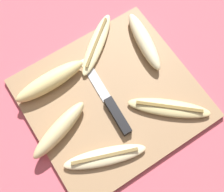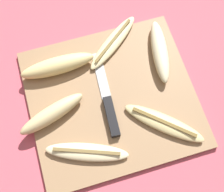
{
  "view_description": "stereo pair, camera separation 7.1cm",
  "coord_description": "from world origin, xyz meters",
  "px_view_note": "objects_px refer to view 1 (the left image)",
  "views": [
    {
      "loc": [
        -0.13,
        -0.21,
        0.68
      ],
      "look_at": [
        0.0,
        0.0,
        0.02
      ],
      "focal_mm": 50.0,
      "sensor_mm": 36.0,
      "label": 1
    },
    {
      "loc": [
        -0.07,
        -0.23,
        0.68
      ],
      "look_at": [
        0.0,
        0.0,
        0.02
      ],
      "focal_mm": 50.0,
      "sensor_mm": 36.0,
      "label": 2
    }
  ],
  "objects_px": {
    "banana_soft_right": "(97,44)",
    "banana_spotted_left": "(169,108)",
    "banana_cream_curved": "(105,157)",
    "banana_mellow_near": "(59,130)",
    "banana_golden_short": "(50,81)",
    "banana_pale_long": "(144,41)",
    "knife": "(113,109)"
  },
  "relations": [
    {
      "from": "banana_golden_short",
      "to": "banana_soft_right",
      "type": "bearing_deg",
      "value": 11.41
    },
    {
      "from": "banana_golden_short",
      "to": "knife",
      "type": "bearing_deg",
      "value": -56.25
    },
    {
      "from": "banana_soft_right",
      "to": "banana_pale_long",
      "type": "relative_size",
      "value": 0.96
    },
    {
      "from": "banana_cream_curved",
      "to": "banana_golden_short",
      "type": "height_order",
      "value": "banana_golden_short"
    },
    {
      "from": "banana_pale_long",
      "to": "banana_cream_curved",
      "type": "distance_m",
      "value": 0.29
    },
    {
      "from": "knife",
      "to": "banana_soft_right",
      "type": "xyz_separation_m",
      "value": [
        0.06,
        0.16,
        0.0
      ]
    },
    {
      "from": "banana_soft_right",
      "to": "banana_golden_short",
      "type": "height_order",
      "value": "banana_golden_short"
    },
    {
      "from": "knife",
      "to": "banana_soft_right",
      "type": "relative_size",
      "value": 1.32
    },
    {
      "from": "banana_cream_curved",
      "to": "banana_mellow_near",
      "type": "height_order",
      "value": "banana_mellow_near"
    },
    {
      "from": "knife",
      "to": "banana_spotted_left",
      "type": "distance_m",
      "value": 0.13
    },
    {
      "from": "banana_soft_right",
      "to": "banana_cream_curved",
      "type": "height_order",
      "value": "same"
    },
    {
      "from": "banana_soft_right",
      "to": "banana_cream_curved",
      "type": "xyz_separation_m",
      "value": [
        -0.13,
        -0.24,
        0.0
      ]
    },
    {
      "from": "banana_soft_right",
      "to": "banana_spotted_left",
      "type": "relative_size",
      "value": 0.96
    },
    {
      "from": "banana_soft_right",
      "to": "knife",
      "type": "bearing_deg",
      "value": -109.45
    },
    {
      "from": "banana_soft_right",
      "to": "banana_cream_curved",
      "type": "relative_size",
      "value": 0.89
    },
    {
      "from": "banana_soft_right",
      "to": "banana_pale_long",
      "type": "bearing_deg",
      "value": -31.46
    },
    {
      "from": "banana_cream_curved",
      "to": "banana_golden_short",
      "type": "relative_size",
      "value": 1.04
    },
    {
      "from": "banana_cream_curved",
      "to": "banana_pale_long",
      "type": "bearing_deg",
      "value": 38.39
    },
    {
      "from": "banana_spotted_left",
      "to": "banana_cream_curved",
      "type": "xyz_separation_m",
      "value": [
        -0.18,
        -0.01,
        0.0
      ]
    },
    {
      "from": "banana_pale_long",
      "to": "banana_mellow_near",
      "type": "xyz_separation_m",
      "value": [
        -0.28,
        -0.08,
        0.0
      ]
    },
    {
      "from": "banana_pale_long",
      "to": "banana_cream_curved",
      "type": "height_order",
      "value": "banana_pale_long"
    },
    {
      "from": "banana_soft_right",
      "to": "banana_golden_short",
      "type": "distance_m",
      "value": 0.15
    },
    {
      "from": "banana_mellow_near",
      "to": "banana_golden_short",
      "type": "bearing_deg",
      "value": 70.7
    },
    {
      "from": "banana_soft_right",
      "to": "banana_spotted_left",
      "type": "distance_m",
      "value": 0.23
    },
    {
      "from": "banana_cream_curved",
      "to": "banana_golden_short",
      "type": "distance_m",
      "value": 0.21
    },
    {
      "from": "banana_pale_long",
      "to": "banana_mellow_near",
      "type": "distance_m",
      "value": 0.29
    },
    {
      "from": "knife",
      "to": "banana_mellow_near",
      "type": "distance_m",
      "value": 0.13
    },
    {
      "from": "banana_soft_right",
      "to": "banana_pale_long",
      "type": "xyz_separation_m",
      "value": [
        0.1,
        -0.06,
        0.01
      ]
    },
    {
      "from": "banana_pale_long",
      "to": "banana_cream_curved",
      "type": "bearing_deg",
      "value": -141.61
    },
    {
      "from": "banana_pale_long",
      "to": "banana_soft_right",
      "type": "bearing_deg",
      "value": 148.54
    },
    {
      "from": "banana_spotted_left",
      "to": "banana_golden_short",
      "type": "bearing_deg",
      "value": 134.17
    },
    {
      "from": "banana_soft_right",
      "to": "banana_cream_curved",
      "type": "bearing_deg",
      "value": -118.38
    }
  ]
}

